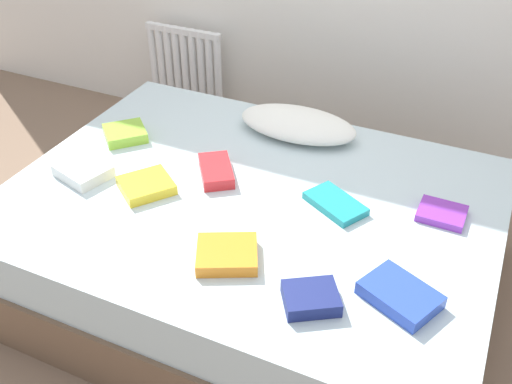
% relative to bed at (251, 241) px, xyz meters
% --- Properties ---
extents(ground_plane, '(8.00, 8.00, 0.00)m').
position_rel_bed_xyz_m(ground_plane, '(0.00, 0.00, -0.25)').
color(ground_plane, '#7F6651').
extents(bed, '(2.00, 1.50, 0.50)m').
position_rel_bed_xyz_m(bed, '(0.00, 0.00, 0.00)').
color(bed, brown).
rests_on(bed, ground).
extents(radiator, '(0.51, 0.04, 0.51)m').
position_rel_bed_xyz_m(radiator, '(-1.02, 1.20, 0.14)').
color(radiator, white).
rests_on(radiator, ground).
extents(pillow, '(0.57, 0.30, 0.11)m').
position_rel_bed_xyz_m(pillow, '(-0.01, 0.54, 0.31)').
color(pillow, white).
rests_on(pillow, bed).
extents(textbook_orange, '(0.27, 0.26, 0.05)m').
position_rel_bed_xyz_m(textbook_orange, '(0.09, -0.39, 0.28)').
color(textbook_orange, orange).
rests_on(textbook_orange, bed).
extents(textbook_teal, '(0.28, 0.24, 0.03)m').
position_rel_bed_xyz_m(textbook_teal, '(0.34, 0.07, 0.27)').
color(textbook_teal, teal).
rests_on(textbook_teal, bed).
extents(textbook_navy, '(0.23, 0.22, 0.05)m').
position_rel_bed_xyz_m(textbook_navy, '(0.43, -0.46, 0.28)').
color(textbook_navy, navy).
rests_on(textbook_navy, bed).
extents(textbook_white, '(0.25, 0.23, 0.05)m').
position_rel_bed_xyz_m(textbook_white, '(-0.71, -0.18, 0.28)').
color(textbook_white, white).
rests_on(textbook_white, bed).
extents(textbook_yellow, '(0.27, 0.27, 0.04)m').
position_rel_bed_xyz_m(textbook_yellow, '(-0.41, -0.15, 0.27)').
color(textbook_yellow, yellow).
rests_on(textbook_yellow, bed).
extents(textbook_blue, '(0.29, 0.25, 0.05)m').
position_rel_bed_xyz_m(textbook_blue, '(0.69, -0.33, 0.28)').
color(textbook_blue, '#2847B7').
rests_on(textbook_blue, bed).
extents(textbook_purple, '(0.18, 0.15, 0.03)m').
position_rel_bed_xyz_m(textbook_purple, '(0.73, 0.18, 0.27)').
color(textbook_purple, purple).
rests_on(textbook_purple, bed).
extents(textbook_lime, '(0.26, 0.26, 0.05)m').
position_rel_bed_xyz_m(textbook_lime, '(-0.73, 0.16, 0.28)').
color(textbook_lime, '#8CC638').
rests_on(textbook_lime, bed).
extents(textbook_red, '(0.24, 0.26, 0.05)m').
position_rel_bed_xyz_m(textbook_red, '(-0.19, 0.06, 0.28)').
color(textbook_red, red).
rests_on(textbook_red, bed).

